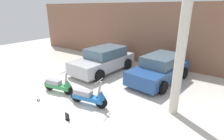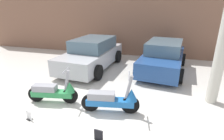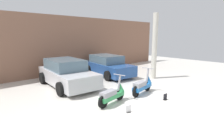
{
  "view_description": "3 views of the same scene",
  "coord_description": "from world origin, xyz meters",
  "px_view_note": "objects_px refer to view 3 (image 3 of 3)",
  "views": [
    {
      "loc": [
        5.09,
        -3.23,
        3.58
      ],
      "look_at": [
        0.77,
        2.88,
        0.89
      ],
      "focal_mm": 28.0,
      "sensor_mm": 36.0,
      "label": 1
    },
    {
      "loc": [
        2.12,
        -2.92,
        2.76
      ],
      "look_at": [
        0.53,
        2.62,
        0.67
      ],
      "focal_mm": 28.0,
      "sensor_mm": 36.0,
      "label": 2
    },
    {
      "loc": [
        -5.17,
        -3.61,
        2.58
      ],
      "look_at": [
        0.47,
        2.65,
        0.93
      ],
      "focal_mm": 28.0,
      "sensor_mm": 36.0,
      "label": 3
    }
  ],
  "objects_px": {
    "scooter_front_right": "(143,85)",
    "support_column_side": "(155,47)",
    "car_rear_center": "(108,66)",
    "car_rear_left": "(67,73)",
    "placard_near_left_scooter": "(128,109)",
    "scooter_front_left": "(113,94)",
    "placard_near_right_scooter": "(165,97)"
  },
  "relations": [
    {
      "from": "scooter_front_left",
      "to": "scooter_front_right",
      "type": "height_order",
      "value": "scooter_front_right"
    },
    {
      "from": "scooter_front_right",
      "to": "scooter_front_left",
      "type": "bearing_deg",
      "value": 168.87
    },
    {
      "from": "scooter_front_right",
      "to": "placard_near_right_scooter",
      "type": "xyz_separation_m",
      "value": [
        0.0,
        -1.14,
        -0.28
      ]
    },
    {
      "from": "car_rear_center",
      "to": "placard_near_left_scooter",
      "type": "bearing_deg",
      "value": -26.67
    },
    {
      "from": "placard_near_left_scooter",
      "to": "placard_near_right_scooter",
      "type": "height_order",
      "value": "same"
    },
    {
      "from": "support_column_side",
      "to": "car_rear_left",
      "type": "bearing_deg",
      "value": 156.44
    },
    {
      "from": "car_rear_center",
      "to": "car_rear_left",
      "type": "bearing_deg",
      "value": -74.37
    },
    {
      "from": "scooter_front_right",
      "to": "placard_near_right_scooter",
      "type": "distance_m",
      "value": 1.18
    },
    {
      "from": "placard_near_left_scooter",
      "to": "support_column_side",
      "type": "distance_m",
      "value": 5.59
    },
    {
      "from": "scooter_front_right",
      "to": "car_rear_left",
      "type": "height_order",
      "value": "car_rear_left"
    },
    {
      "from": "scooter_front_right",
      "to": "placard_near_left_scooter",
      "type": "relative_size",
      "value": 6.13
    },
    {
      "from": "scooter_front_right",
      "to": "car_rear_left",
      "type": "xyz_separation_m",
      "value": [
        -1.98,
        3.44,
        0.26
      ]
    },
    {
      "from": "scooter_front_left",
      "to": "placard_near_right_scooter",
      "type": "height_order",
      "value": "scooter_front_left"
    },
    {
      "from": "car_rear_center",
      "to": "placard_near_left_scooter",
      "type": "height_order",
      "value": "car_rear_center"
    },
    {
      "from": "placard_near_right_scooter",
      "to": "support_column_side",
      "type": "height_order",
      "value": "support_column_side"
    },
    {
      "from": "car_rear_center",
      "to": "placard_near_right_scooter",
      "type": "xyz_separation_m",
      "value": [
        -1.26,
        -5.07,
        -0.52
      ]
    },
    {
      "from": "car_rear_center",
      "to": "placard_near_right_scooter",
      "type": "distance_m",
      "value": 5.25
    },
    {
      "from": "car_rear_left",
      "to": "scooter_front_left",
      "type": "bearing_deg",
      "value": 6.79
    },
    {
      "from": "scooter_front_left",
      "to": "scooter_front_right",
      "type": "relative_size",
      "value": 0.96
    },
    {
      "from": "scooter_front_left",
      "to": "support_column_side",
      "type": "bearing_deg",
      "value": 5.84
    },
    {
      "from": "scooter_front_right",
      "to": "car_rear_center",
      "type": "bearing_deg",
      "value": 61.73
    },
    {
      "from": "scooter_front_right",
      "to": "car_rear_center",
      "type": "relative_size",
      "value": 0.39
    },
    {
      "from": "scooter_front_left",
      "to": "car_rear_center",
      "type": "xyz_separation_m",
      "value": [
        3.08,
        3.91,
        0.25
      ]
    },
    {
      "from": "placard_near_right_scooter",
      "to": "scooter_front_right",
      "type": "bearing_deg",
      "value": 90.12
    },
    {
      "from": "scooter_front_right",
      "to": "support_column_side",
      "type": "distance_m",
      "value": 3.45
    },
    {
      "from": "car_rear_left",
      "to": "placard_near_left_scooter",
      "type": "relative_size",
      "value": 16.11
    },
    {
      "from": "car_rear_center",
      "to": "placard_near_left_scooter",
      "type": "distance_m",
      "value": 5.87
    },
    {
      "from": "scooter_front_right",
      "to": "placard_near_left_scooter",
      "type": "height_order",
      "value": "scooter_front_right"
    },
    {
      "from": "support_column_side",
      "to": "scooter_front_right",
      "type": "bearing_deg",
      "value": -153.59
    },
    {
      "from": "scooter_front_left",
      "to": "placard_near_left_scooter",
      "type": "bearing_deg",
      "value": -110.35
    },
    {
      "from": "scooter_front_right",
      "to": "support_column_side",
      "type": "bearing_deg",
      "value": 15.93
    },
    {
      "from": "placard_near_left_scooter",
      "to": "scooter_front_right",
      "type": "bearing_deg",
      "value": 25.24
    }
  ]
}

